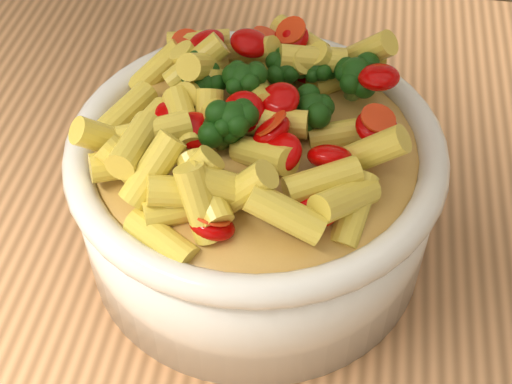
# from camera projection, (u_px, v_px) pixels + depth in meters

# --- Properties ---
(table) EXTENTS (1.20, 0.80, 0.90)m
(table) POSITION_uv_depth(u_px,v_px,m) (240.00, 331.00, 0.62)
(table) COLOR tan
(table) RESTS_ON ground
(serving_bowl) EXTENTS (0.26, 0.26, 0.11)m
(serving_bowl) POSITION_uv_depth(u_px,v_px,m) (256.00, 191.00, 0.51)
(serving_bowl) COLOR white
(serving_bowl) RESTS_ON table
(pasta_salad) EXTENTS (0.21, 0.21, 0.05)m
(pasta_salad) POSITION_uv_depth(u_px,v_px,m) (256.00, 118.00, 0.46)
(pasta_salad) COLOR #EAD04A
(pasta_salad) RESTS_ON serving_bowl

